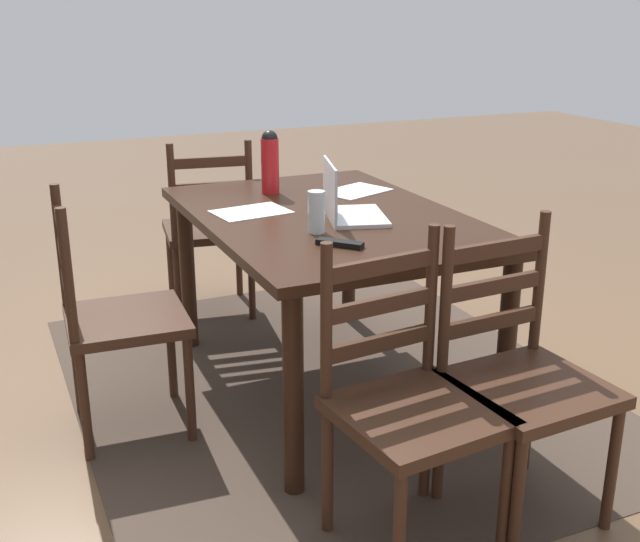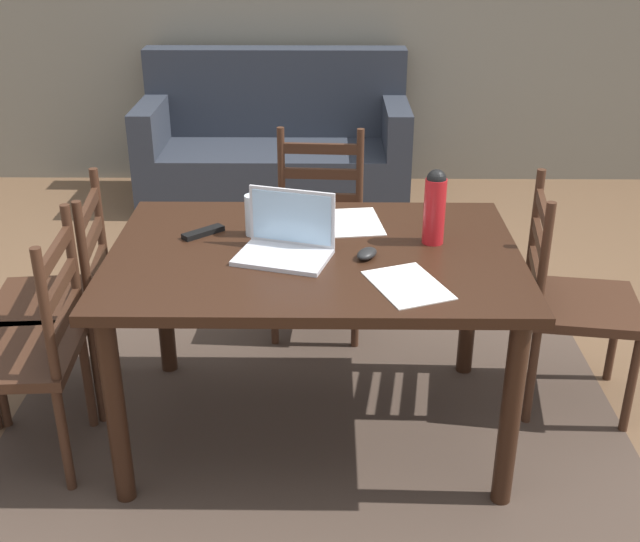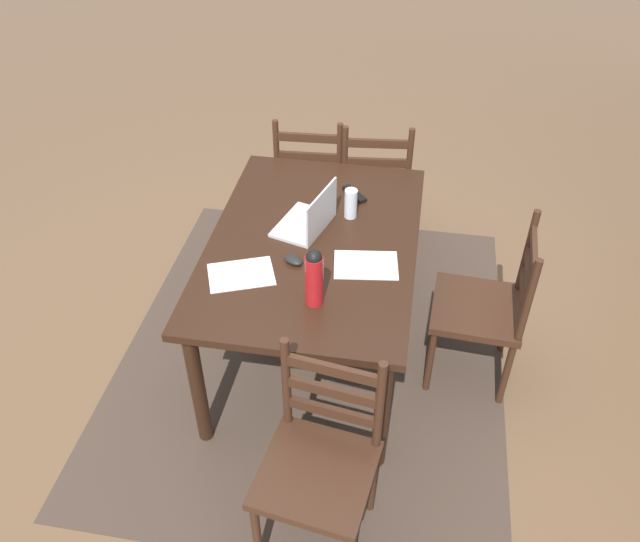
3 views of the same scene
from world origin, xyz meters
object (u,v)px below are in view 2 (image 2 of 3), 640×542
object	(u,v)px
chair_right_far	(572,302)
chair_left_near	(25,352)
computer_mouse	(367,254)
tv_remote	(203,232)
laptop	(287,239)
couch	(275,149)
drinking_glass	(254,215)
chair_left_far	(60,300)
chair_far_head	(318,237)
water_bottle	(435,205)
dining_table	(314,274)

from	to	relation	value
chair_right_far	chair_left_near	distance (m)	2.11
chair_right_far	computer_mouse	xyz separation A→B (m)	(-0.85, -0.27, 0.33)
chair_left_near	tv_remote	size ratio (longest dim) A/B	5.59
laptop	couch	bearing A→B (deg)	94.63
drinking_glass	chair_left_far	bearing A→B (deg)	176.05
chair_left_far	tv_remote	bearing A→B (deg)	-5.61
computer_mouse	tv_remote	size ratio (longest dim) A/B	0.59
chair_right_far	laptop	world-z (taller)	laptop
laptop	chair_far_head	bearing A→B (deg)	83.72
couch	tv_remote	distance (m)	2.59
chair_right_far	computer_mouse	distance (m)	0.95
water_bottle	computer_mouse	distance (m)	0.32
chair_left_near	drinking_glass	bearing A→B (deg)	23.63
drinking_glass	tv_remote	size ratio (longest dim) A/B	0.93
chair_left_far	chair_left_near	size ratio (longest dim) A/B	1.00
dining_table	couch	size ratio (longest dim) A/B	0.83
chair_left_far	water_bottle	distance (m)	1.55
computer_mouse	chair_far_head	bearing A→B (deg)	130.99
dining_table	couch	bearing A→B (deg)	96.73
dining_table	water_bottle	size ratio (longest dim) A/B	5.27
water_bottle	tv_remote	xyz separation A→B (m)	(-0.86, 0.06, -0.14)
chair_left_near	water_bottle	world-z (taller)	water_bottle
drinking_glass	chair_far_head	bearing A→B (deg)	72.15
couch	tv_remote	bearing A→B (deg)	-92.41
chair_left_near	computer_mouse	xyz separation A→B (m)	(1.22, 0.14, 0.33)
chair_right_far	chair_far_head	size ratio (longest dim) A/B	1.00
laptop	computer_mouse	bearing A→B (deg)	-6.19
chair_left_near	water_bottle	bearing A→B (deg)	10.87
tv_remote	chair_right_far	bearing A→B (deg)	-129.64
drinking_glass	chair_left_near	bearing A→B (deg)	-156.37
chair_right_far	water_bottle	xyz separation A→B (m)	(-0.60, -0.13, 0.46)
tv_remote	couch	bearing A→B (deg)	-44.45
laptop	water_bottle	bearing A→B (deg)	11.88
couch	tv_remote	size ratio (longest dim) A/B	10.59
dining_table	chair_right_far	size ratio (longest dim) A/B	1.57
computer_mouse	chair_left_far	bearing A→B (deg)	-162.51
dining_table	tv_remote	bearing A→B (deg)	160.94
dining_table	water_bottle	distance (m)	0.51
laptop	water_bottle	world-z (taller)	water_bottle
laptop	computer_mouse	xyz separation A→B (m)	(0.28, -0.03, -0.04)
chair_left_far	tv_remote	size ratio (longest dim) A/B	5.59
couch	computer_mouse	size ratio (longest dim) A/B	18.00
couch	drinking_glass	distance (m)	2.59
dining_table	chair_far_head	distance (m)	0.90
chair_right_far	chair_left_far	world-z (taller)	same
dining_table	chair_left_far	bearing A→B (deg)	168.70
chair_right_far	chair_left_far	bearing A→B (deg)	-179.96
chair_far_head	laptop	bearing A→B (deg)	-96.28
chair_left_far	chair_far_head	distance (m)	1.23
chair_left_far	tv_remote	world-z (taller)	chair_left_far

